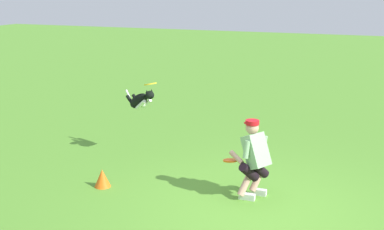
# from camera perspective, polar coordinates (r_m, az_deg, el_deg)

# --- Properties ---
(ground_plane) EXTENTS (60.00, 60.00, 0.00)m
(ground_plane) POSITION_cam_1_polar(r_m,az_deg,el_deg) (7.94, 7.54, -10.72)
(ground_plane) COLOR #599930
(person) EXTENTS (0.70, 0.64, 1.29)m
(person) POSITION_cam_1_polar(r_m,az_deg,el_deg) (8.15, 7.08, -4.74)
(person) COLOR silver
(person) RESTS_ON ground_plane
(dog) EXTENTS (0.91, 0.54, 0.54)m
(dog) POSITION_cam_1_polar(r_m,az_deg,el_deg) (10.14, -5.90, 1.66)
(dog) COLOR black
(frisbee_flying) EXTENTS (0.35, 0.35, 0.09)m
(frisbee_flying) POSITION_cam_1_polar(r_m,az_deg,el_deg) (9.81, -4.75, 3.54)
(frisbee_flying) COLOR yellow
(frisbee_held) EXTENTS (0.29, 0.29, 0.05)m
(frisbee_held) POSITION_cam_1_polar(r_m,az_deg,el_deg) (8.21, 4.36, -5.17)
(frisbee_held) COLOR #EC5B10
(frisbee_held) RESTS_ON person
(training_cone) EXTENTS (0.28, 0.28, 0.31)m
(training_cone) POSITION_cam_1_polar(r_m,az_deg,el_deg) (8.83, -10.15, -7.06)
(training_cone) COLOR orange
(training_cone) RESTS_ON ground_plane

